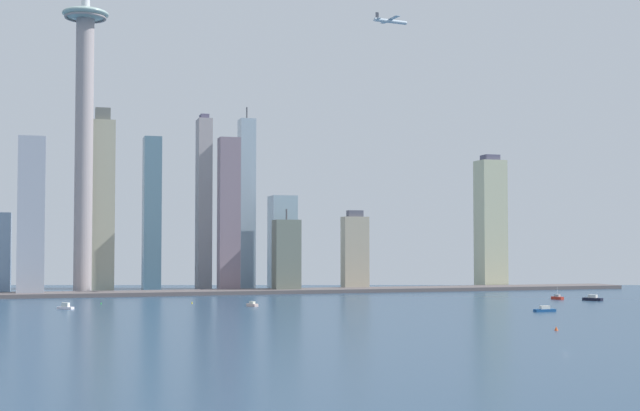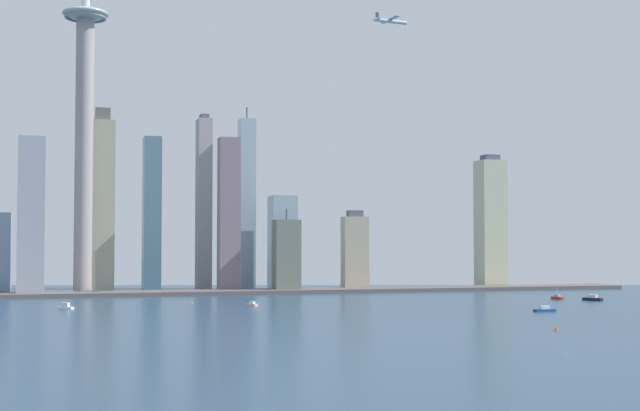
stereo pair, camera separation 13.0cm
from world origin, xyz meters
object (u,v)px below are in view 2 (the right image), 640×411
object	(u,v)px
skyscraper_4	(247,204)
channel_buoy_1	(556,328)
skyscraper_7	(0,252)
airplane	(391,21)
skyscraper_5	(204,203)
boat_4	(557,298)
skyscraper_9	(229,215)
skyscraper_10	(31,216)
skyscraper_1	(355,252)
channel_buoy_0	(101,303)
skyscraper_3	(282,243)
skyscraper_2	(491,223)
boat_2	(252,304)
boat_3	(66,307)
boat_1	(545,310)
skyscraper_8	(102,204)
skyscraper_0	(152,213)
channel_buoy_2	(192,302)
skyscraper_6	(286,256)
observation_tower	(84,108)
boat_0	(593,298)

from	to	relation	value
skyscraper_4	channel_buoy_1	distance (m)	489.46
skyscraper_7	airplane	distance (m)	438.47
skyscraper_5	boat_4	distance (m)	375.54
skyscraper_9	skyscraper_10	size ratio (longest dim) A/B	1.05
skyscraper_1	skyscraper_7	distance (m)	348.62
skyscraper_5	skyscraper_7	bearing A→B (deg)	177.63
skyscraper_5	airplane	xyz separation A→B (m)	(142.32, -169.49, 159.59)
skyscraper_10	channel_buoy_0	world-z (taller)	skyscraper_10
boat_4	channel_buoy_0	xyz separation A→B (m)	(-365.99, 47.05, -0.65)
skyscraper_1	skyscraper_10	distance (m)	308.49
skyscraper_3	skyscraper_10	distance (m)	242.41
boat_4	skyscraper_2	bearing A→B (deg)	149.92
boat_2	boat_3	bearing A→B (deg)	-115.96
boat_1	skyscraper_8	bearing A→B (deg)	129.17
skyscraper_0	airplane	bearing A→B (deg)	-41.31
skyscraper_2	channel_buoy_2	distance (m)	384.64
skyscraper_0	boat_2	xyz separation A→B (m)	(45.26, -274.09, -76.34)
boat_2	skyscraper_1	bearing A→B (deg)	121.25
skyscraper_4	skyscraper_8	world-z (taller)	skyscraper_4
skyscraper_1	skyscraper_6	world-z (taller)	skyscraper_1
channel_buoy_2	skyscraper_3	bearing A→B (deg)	56.31
skyscraper_1	channel_buoy_1	size ratio (longest dim) A/B	36.49
observation_tower	skyscraper_7	xyz separation A→B (m)	(-76.27, 75.43, -133.77)
channel_buoy_0	airplane	bearing A→B (deg)	10.48
boat_4	skyscraper_7	bearing A→B (deg)	-139.04
boat_1	skyscraper_9	bearing A→B (deg)	117.92
boat_3	skyscraper_5	bearing A→B (deg)	-78.06
observation_tower	skyscraper_7	world-z (taller)	observation_tower
airplane	skyscraper_7	bearing A→B (deg)	145.10
boat_0	channel_buoy_1	distance (m)	269.29
boat_1	boat_2	size ratio (longest dim) A/B	1.31
observation_tower	skyscraper_4	size ratio (longest dim) A/B	1.99
skyscraper_0	skyscraper_6	distance (m)	159.30
skyscraper_6	channel_buoy_2	xyz separation A→B (m)	(-109.32, -132.20, -33.52)
skyscraper_5	channel_buoy_0	xyz separation A→B (m)	(-113.39, -216.81, -87.87)
boat_2	airplane	size ratio (longest dim) A/B	0.34
skyscraper_0	skyscraper_4	bearing A→B (deg)	-14.18
skyscraper_3	channel_buoy_0	size ratio (longest dim) A/B	50.49
skyscraper_1	boat_1	bearing A→B (deg)	-83.71
boat_0	boat_2	xyz separation A→B (m)	(-279.64, 13.41, -0.36)
channel_buoy_0	skyscraper_4	bearing A→B (deg)	51.73
skyscraper_1	skyscraper_8	xyz separation A→B (m)	(-243.11, 39.85, 47.02)
skyscraper_6	channel_buoy_2	bearing A→B (deg)	-129.59
skyscraper_7	skyscraper_10	bearing A→B (deg)	-73.48
channel_buoy_1	skyscraper_2	bearing A→B (deg)	66.59
skyscraper_7	airplane	world-z (taller)	airplane
skyscraper_2	skyscraper_4	size ratio (longest dim) A/B	0.75
boat_1	boat_2	distance (m)	209.17
skyscraper_4	channel_buoy_2	size ratio (longest dim) A/B	94.31
skyscraper_6	skyscraper_7	size ratio (longest dim) A/B	1.03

